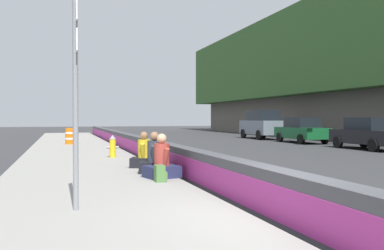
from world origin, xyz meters
TOP-DOWN VIEW (x-y plane):
  - ground_plane at (0.00, 0.00)m, footprint 160.00×160.00m
  - sidewalk_strip at (0.00, 2.65)m, footprint 80.00×4.40m
  - jersey_barrier at (0.00, 0.00)m, footprint 76.00×0.45m
  - route_sign_post at (1.44, 3.09)m, footprint 0.44×0.09m
  - fire_hydrant at (10.71, 1.40)m, footprint 0.26×0.46m
  - seated_person_foreground at (4.76, 0.85)m, footprint 0.87×0.96m
  - seated_person_middle at (5.77, 0.82)m, footprint 0.89×0.98m
  - seated_person_rear at (7.18, 0.85)m, footprint 0.91×0.98m
  - backpack at (4.08, 1.05)m, footprint 0.32×0.28m
  - construction_barrel at (19.89, 2.81)m, footprint 0.54×0.54m
  - parked_car_third at (12.69, -12.29)m, footprint 4.54×2.03m
  - parked_car_fourth at (19.03, -12.18)m, footprint 4.56×2.07m
  - parked_car_midline at (24.84, -12.15)m, footprint 4.86×2.19m

SIDE VIEW (x-z plane):
  - ground_plane at x=0.00m, z-range 0.00..0.00m
  - sidewalk_strip at x=0.00m, z-range 0.00..0.14m
  - backpack at x=4.08m, z-range 0.13..0.53m
  - jersey_barrier at x=0.00m, z-range 0.00..0.85m
  - seated_person_rear at x=7.18m, z-range -0.07..1.04m
  - seated_person_foreground at x=4.76m, z-range -0.07..1.06m
  - seated_person_middle at x=5.77m, z-range -0.08..1.08m
  - fire_hydrant at x=10.71m, z-range 0.15..1.03m
  - construction_barrel at x=19.89m, z-range 0.14..1.09m
  - parked_car_third at x=12.69m, z-range 0.01..1.72m
  - parked_car_fourth at x=19.03m, z-range 0.01..1.72m
  - parked_car_midline at x=24.84m, z-range 0.04..2.32m
  - route_sign_post at x=1.44m, z-range 0.41..4.01m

